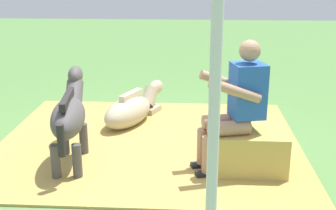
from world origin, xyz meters
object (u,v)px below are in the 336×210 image
at_px(person_seated, 236,103).
at_px(hay_bale, 249,150).
at_px(pony_lying, 132,109).
at_px(tent_pole_left, 214,131).
at_px(pony_standing, 70,115).

bearing_deg(person_seated, hay_bale, -170.62).
xyz_separation_m(person_seated, pony_lying, (1.18, -1.31, -0.52)).
bearing_deg(person_seated, tent_pole_left, 81.34).
height_order(person_seated, pony_standing, person_seated).
distance_m(pony_lying, tent_pole_left, 3.52).
relative_size(hay_bale, tent_pole_left, 0.29).
bearing_deg(pony_standing, hay_bale, 178.03).
distance_m(pony_standing, tent_pole_left, 2.52).
relative_size(pony_standing, tent_pole_left, 0.58).
xyz_separation_m(pony_standing, pony_lying, (-0.45, -1.22, -0.34)).
distance_m(hay_bale, tent_pole_left, 2.24).
bearing_deg(tent_pole_left, pony_lying, -74.83).
height_order(hay_bale, pony_lying, hay_bale).
height_order(pony_lying, tent_pole_left, tent_pole_left).
xyz_separation_m(hay_bale, pony_lying, (1.34, -1.28, -0.02)).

